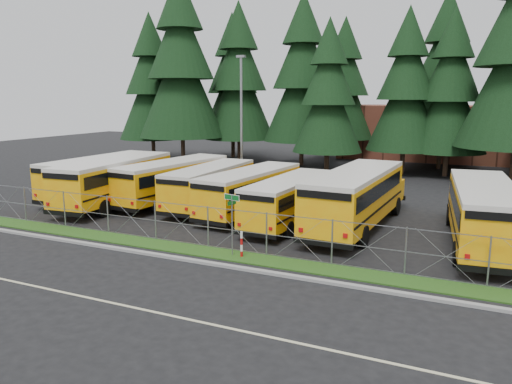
% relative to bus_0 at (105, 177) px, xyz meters
% --- Properties ---
extents(ground, '(120.00, 120.00, 0.00)m').
position_rel_bus_0_xyz_m(ground, '(13.60, -6.27, -1.45)').
color(ground, black).
rests_on(ground, ground).
extents(curb, '(50.00, 0.25, 0.12)m').
position_rel_bus_0_xyz_m(curb, '(13.60, -9.37, -1.39)').
color(curb, gray).
rests_on(curb, ground).
extents(grass_verge, '(50.00, 1.40, 0.06)m').
position_rel_bus_0_xyz_m(grass_verge, '(13.60, -7.97, -1.42)').
color(grass_verge, '#184513').
rests_on(grass_verge, ground).
extents(road_lane_line, '(50.00, 0.12, 0.01)m').
position_rel_bus_0_xyz_m(road_lane_line, '(13.60, -14.27, -1.44)').
color(road_lane_line, beige).
rests_on(road_lane_line, ground).
extents(chainlink_fence, '(44.00, 0.10, 2.00)m').
position_rel_bus_0_xyz_m(chainlink_fence, '(13.60, -7.27, -0.45)').
color(chainlink_fence, gray).
rests_on(chainlink_fence, ground).
extents(brick_building, '(22.00, 10.00, 6.00)m').
position_rel_bus_0_xyz_m(brick_building, '(19.60, 33.73, 1.55)').
color(brick_building, brown).
rests_on(brick_building, ground).
extents(bus_0, '(2.87, 11.09, 2.89)m').
position_rel_bus_0_xyz_m(bus_0, '(0.00, 0.00, 0.00)').
color(bus_0, '#FF9A08').
rests_on(bus_0, ground).
extents(bus_1, '(3.73, 11.84, 3.05)m').
position_rel_bus_0_xyz_m(bus_1, '(2.44, -1.40, 0.08)').
color(bus_1, '#FF9A08').
rests_on(bus_1, ground).
extents(bus_2, '(3.77, 11.09, 2.85)m').
position_rel_bus_0_xyz_m(bus_2, '(5.53, 0.67, -0.02)').
color(bus_2, '#FF9A08').
rests_on(bus_2, ground).
extents(bus_3, '(2.67, 10.25, 2.67)m').
position_rel_bus_0_xyz_m(bus_3, '(8.39, 0.55, -0.11)').
color(bus_3, '#FF9A08').
rests_on(bus_3, ground).
extents(bus_4, '(3.39, 10.54, 2.72)m').
position_rel_bus_0_xyz_m(bus_4, '(11.61, -0.13, -0.09)').
color(bus_4, '#FF9A08').
rests_on(bus_4, ground).
extents(bus_5, '(2.79, 10.01, 2.60)m').
position_rel_bus_0_xyz_m(bus_5, '(14.58, -1.33, -0.15)').
color(bus_5, '#FF9A08').
rests_on(bus_5, ground).
extents(bus_6, '(3.36, 12.23, 3.18)m').
position_rel_bus_0_xyz_m(bus_6, '(18.11, -0.70, 0.14)').
color(bus_6, '#FF9A08').
rests_on(bus_6, ground).
extents(bus_east, '(3.97, 11.85, 3.05)m').
position_rel_bus_0_xyz_m(bus_east, '(24.26, -1.62, 0.08)').
color(bus_east, '#FF9A08').
rests_on(bus_east, ground).
extents(street_sign, '(0.82, 0.54, 2.81)m').
position_rel_bus_0_xyz_m(street_sign, '(14.21, -7.92, 0.59)').
color(street_sign, gray).
rests_on(street_sign, ground).
extents(striped_bollard, '(0.11, 0.11, 1.20)m').
position_rel_bus_0_xyz_m(striped_bollard, '(14.70, -7.97, -0.85)').
color(striped_bollard, '#B20C0C').
rests_on(striped_bollard, ground).
extents(light_standard, '(0.70, 0.35, 10.14)m').
position_rel_bus_0_xyz_m(light_standard, '(6.50, 8.58, 4.06)').
color(light_standard, gray).
rests_on(light_standard, ground).
extents(conifer_0, '(7.24, 7.24, 16.02)m').
position_rel_bus_0_xyz_m(conifer_0, '(-9.88, 19.20, 6.56)').
color(conifer_0, black).
rests_on(conifer_0, ground).
extents(conifer_1, '(8.78, 8.78, 19.42)m').
position_rel_bus_0_xyz_m(conifer_1, '(-4.80, 17.45, 8.26)').
color(conifer_1, black).
rests_on(conifer_1, ground).
extents(conifer_2, '(7.64, 7.64, 16.89)m').
position_rel_bus_0_xyz_m(conifer_2, '(-0.33, 21.77, 7.00)').
color(conifer_2, black).
rests_on(conifer_2, ground).
extents(conifer_3, '(7.79, 7.79, 17.23)m').
position_rel_bus_0_xyz_m(conifer_3, '(6.90, 21.65, 7.17)').
color(conifer_3, black).
rests_on(conifer_3, ground).
extents(conifer_4, '(6.29, 6.29, 13.91)m').
position_rel_bus_0_xyz_m(conifer_4, '(10.98, 17.09, 5.51)').
color(conifer_4, black).
rests_on(conifer_4, ground).
extents(conifer_5, '(6.74, 6.74, 14.90)m').
position_rel_bus_0_xyz_m(conifer_5, '(17.28, 20.07, 6.01)').
color(conifer_5, black).
rests_on(conifer_5, ground).
extents(conifer_6, '(6.59, 6.59, 14.58)m').
position_rel_bus_0_xyz_m(conifer_6, '(20.99, 20.31, 5.85)').
color(conifer_6, black).
rests_on(conifer_6, ground).
extents(conifer_10, '(7.39, 7.39, 16.34)m').
position_rel_bus_0_xyz_m(conifer_10, '(-2.82, 25.07, 6.72)').
color(conifer_10, black).
rests_on(conifer_10, ground).
extents(conifer_11, '(7.11, 7.11, 15.72)m').
position_rel_bus_0_xyz_m(conifer_11, '(9.19, 29.07, 6.41)').
color(conifer_11, black).
rests_on(conifer_11, ground).
extents(conifer_12, '(7.72, 7.72, 17.07)m').
position_rel_bus_0_xyz_m(conifer_12, '(20.04, 25.06, 7.09)').
color(conifer_12, black).
rests_on(conifer_12, ground).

